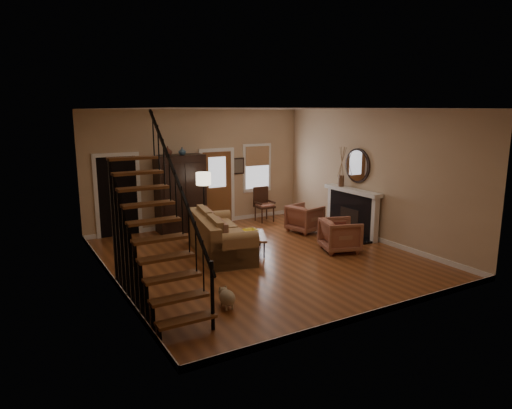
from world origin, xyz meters
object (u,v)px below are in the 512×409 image
armchair_right (305,218)px  floor_lamp (204,205)px  coffee_table (252,243)px  armchair_left (340,235)px  sofa (221,235)px  armoire (180,193)px  side_chair (264,205)px

armchair_right → floor_lamp: floor_lamp is taller
armchair_right → coffee_table: bearing=98.6°
coffee_table → armchair_left: size_ratio=1.26×
sofa → coffee_table: (0.70, -0.21, -0.24)m
armchair_left → floor_lamp: bearing=57.2°
coffee_table → floor_lamp: (-0.40, 1.82, 0.64)m
sofa → coffee_table: size_ratio=2.26×
armoire → floor_lamp: size_ratio=1.24×
armoire → coffee_table: (0.74, -2.65, -0.85)m
armchair_left → side_chair: size_ratio=0.83×
armchair_right → side_chair: bearing=-0.9°
armchair_left → side_chair: side_chair is taller
sofa → armchair_left: 2.81m
coffee_table → floor_lamp: 1.97m
armchair_left → floor_lamp: (-2.25, 2.80, 0.47)m
armoire → sofa: 2.51m
armchair_right → floor_lamp: bearing=56.3°
coffee_table → side_chair: bearing=53.5°
floor_lamp → side_chair: bearing=15.7°
sofa → floor_lamp: bearing=90.2°
coffee_table → armchair_right: (2.16, 0.87, 0.17)m
coffee_table → armchair_right: 2.33m
floor_lamp → coffee_table: bearing=-77.6°
armoire → side_chair: bearing=-4.5°
armchair_left → floor_lamp: size_ratio=0.50×
coffee_table → armchair_right: armchair_right is taller
side_chair → armchair_left: bearing=-89.4°
armchair_left → armchair_right: 1.88m
floor_lamp → armchair_left: bearing=-51.3°
sofa → armchair_right: sofa is taller
sofa → coffee_table: bearing=-5.9°
sofa → side_chair: 3.36m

